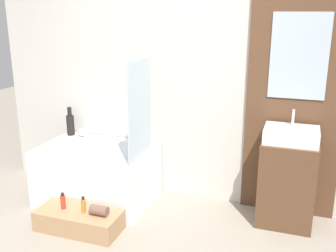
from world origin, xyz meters
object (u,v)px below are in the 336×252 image
object	(u,v)px
bathtub	(97,174)
bottle_soap_secondary	(84,205)
vase_tall_dark	(70,124)
wooden_step_bench	(79,220)
sink	(291,135)
vase_round_light	(82,132)
bottle_soap_primary	(63,202)

from	to	relation	value
bathtub	bottle_soap_secondary	size ratio (longest dim) A/B	7.46
bathtub	vase_tall_dark	xyz separation A→B (m)	(-0.47, 0.29, 0.41)
wooden_step_bench	vase_tall_dark	bearing A→B (deg)	124.41
sink	vase_tall_dark	bearing A→B (deg)	176.76
vase_tall_dark	vase_round_light	xyz separation A→B (m)	(0.15, -0.01, -0.08)
bathtub	wooden_step_bench	world-z (taller)	bathtub
bottle_soap_primary	bottle_soap_secondary	distance (m)	0.21
sink	wooden_step_bench	bearing A→B (deg)	-156.73
sink	vase_round_light	distance (m)	2.21
wooden_step_bench	sink	size ratio (longest dim) A/B	1.65
sink	bottle_soap_secondary	bearing A→B (deg)	-156.02
vase_tall_dark	bottle_soap_secondary	size ratio (longest dim) A/B	2.08
bathtub	bottle_soap_primary	distance (m)	0.59
vase_tall_dark	bottle_soap_secondary	xyz separation A→B (m)	(0.66, -0.88, -0.45)
wooden_step_bench	vase_tall_dark	distance (m)	1.23
vase_round_light	bottle_soap_primary	distance (m)	0.99
sink	vase_tall_dark	world-z (taller)	sink
bathtub	vase_round_light	world-z (taller)	vase_round_light
bathtub	vase_tall_dark	bearing A→B (deg)	148.45
vase_tall_dark	bottle_soap_secondary	distance (m)	1.19
sink	bottle_soap_primary	world-z (taller)	sink
wooden_step_bench	bottle_soap_secondary	distance (m)	0.17
wooden_step_bench	bottle_soap_primary	size ratio (longest dim) A/B	5.00
vase_tall_dark	bottle_soap_primary	xyz separation A→B (m)	(0.45, -0.88, -0.45)
bathtub	wooden_step_bench	xyz separation A→B (m)	(0.13, -0.59, -0.20)
wooden_step_bench	vase_round_light	size ratio (longest dim) A/B	7.83
vase_tall_dark	wooden_step_bench	bearing A→B (deg)	-55.59
vase_tall_dark	bottle_soap_primary	world-z (taller)	vase_tall_dark
wooden_step_bench	bottle_soap_secondary	bearing A→B (deg)	0.00
bathtub	bottle_soap_secondary	world-z (taller)	bathtub
bathtub	bottle_soap_primary	world-z (taller)	bathtub
bathtub	bottle_soap_primary	bearing A→B (deg)	-92.40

